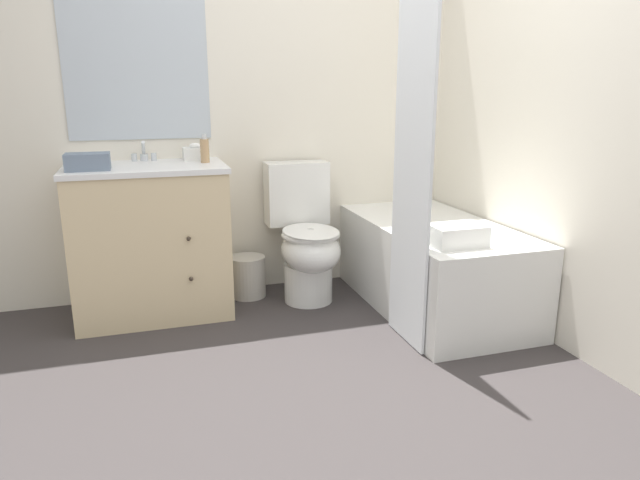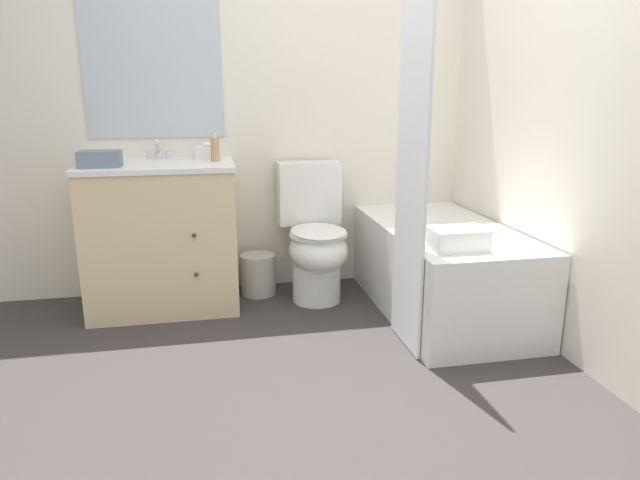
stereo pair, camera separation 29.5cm
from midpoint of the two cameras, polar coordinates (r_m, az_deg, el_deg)
ground_plane at (r=2.51m, az=5.20°, el=-15.94°), size 14.00×14.00×0.00m
wall_back at (r=3.70m, az=-1.72°, el=14.41°), size 8.00×0.06×2.50m
wall_right at (r=3.40m, az=22.35°, el=13.27°), size 0.05×2.56×2.50m
vanity_cabinet at (r=3.45m, az=-13.20°, el=0.47°), size 0.87×0.58×0.87m
sink_faucet at (r=3.56m, az=-13.58°, el=8.43°), size 0.14×0.12×0.12m
toilet at (r=3.51m, az=1.91°, el=0.10°), size 0.39×0.63×0.83m
bathtub at (r=3.45m, az=14.49°, el=-2.83°), size 0.70×1.36×0.52m
shower_curtain at (r=2.80m, az=12.21°, el=7.74°), size 0.02×0.39×1.89m
wastebasket at (r=3.66m, az=-3.92°, el=-3.47°), size 0.23×0.23×0.26m
tissue_box at (r=3.52m, az=-8.82°, el=8.68°), size 0.14×0.12×0.10m
soap_dispenser at (r=3.38m, az=-8.00°, el=9.01°), size 0.05×0.05×0.16m
hand_towel_folded at (r=3.27m, az=-18.77°, el=7.67°), size 0.22×0.14×0.09m
bath_towel_folded at (r=2.91m, az=16.46°, el=0.07°), size 0.27×0.19×0.11m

